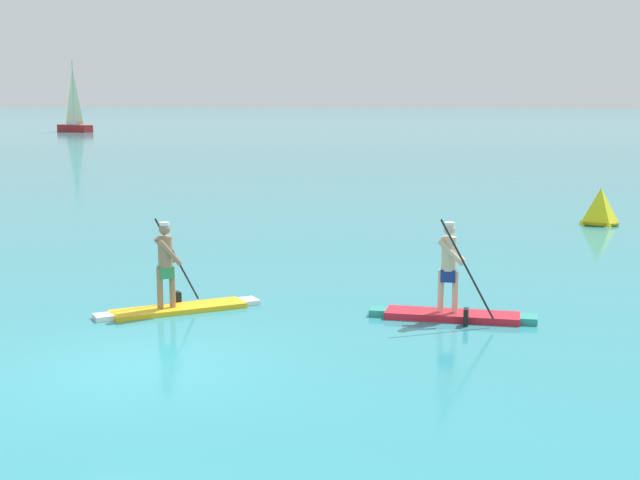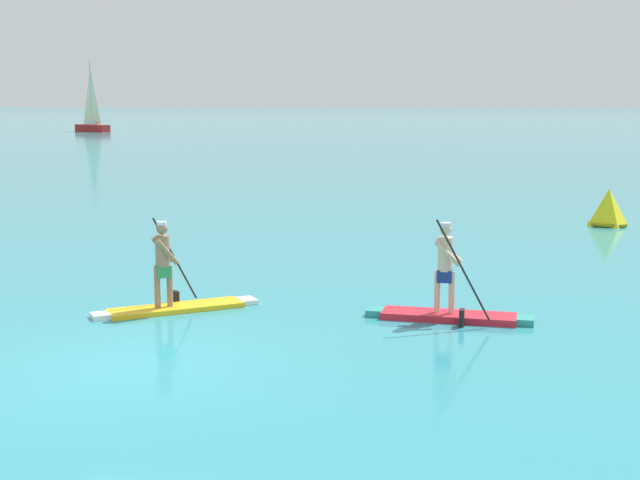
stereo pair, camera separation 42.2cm
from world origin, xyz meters
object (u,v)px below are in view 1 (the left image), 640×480
Objects in this scene: paddleboarder_mid_center at (175,291)px; paddleboarder_far_right at (452,299)px; sailboat_left_horizon at (75,121)px; race_marker_buoy at (600,209)px.

paddleboarder_mid_center is 0.94× the size of paddleboarder_far_right.
race_marker_buoy is at bearing -25.31° from sailboat_left_horizon.
sailboat_left_horizon reaches higher than paddleboarder_mid_center.
sailboat_left_horizon is (-32.60, 71.94, 0.71)m from paddleboarder_mid_center.
paddleboarder_mid_center is 5.07m from paddleboarder_far_right.
sailboat_left_horizon reaches higher than paddleboarder_far_right.
paddleboarder_far_right is (5.06, 0.15, -0.02)m from paddleboarder_mid_center.
race_marker_buoy is (9.58, 12.53, 0.11)m from paddleboarder_mid_center.
race_marker_buoy is 0.17× the size of sailboat_left_horizon.
sailboat_left_horizon is at bearing 79.88° from paddleboarder_mid_center.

